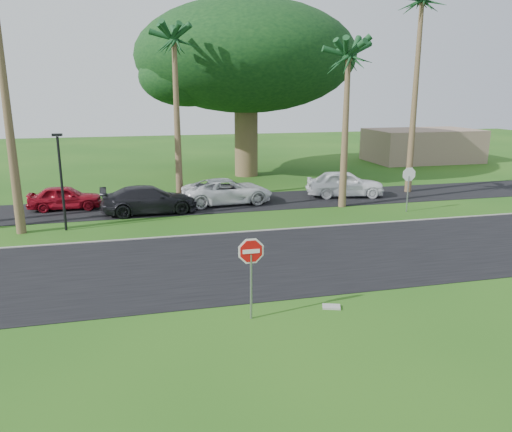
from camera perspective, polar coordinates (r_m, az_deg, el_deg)
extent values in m
plane|color=#194812|center=(17.73, -4.39, -7.65)|extent=(120.00, 120.00, 0.00)
cube|color=black|center=(19.58, -5.36, -5.49)|extent=(120.00, 8.00, 0.02)
cube|color=black|center=(29.61, -8.40, 1.22)|extent=(120.00, 5.00, 0.02)
cube|color=gray|center=(23.40, -6.85, -2.18)|extent=(120.00, 0.12, 0.06)
cylinder|color=gray|center=(14.72, -0.56, -8.11)|extent=(0.07, 0.07, 2.00)
cylinder|color=white|center=(14.34, -0.57, -4.04)|extent=(1.05, 0.02, 1.05)
cylinder|color=red|center=(14.34, -0.57, -4.04)|extent=(0.90, 0.02, 0.90)
cube|color=white|center=(14.34, -0.57, -4.04)|extent=(0.50, 0.02, 0.12)
cylinder|color=gray|center=(28.86, 16.94, 2.42)|extent=(0.07, 0.07, 2.00)
cylinder|color=white|center=(28.67, 17.10, 4.57)|extent=(1.05, 0.02, 1.05)
cylinder|color=red|center=(28.67, 17.10, 4.57)|extent=(0.90, 0.02, 0.90)
cube|color=white|center=(28.67, 17.10, 4.57)|extent=(0.50, 0.02, 0.12)
cone|color=brown|center=(25.35, -26.58, 10.85)|extent=(0.44, 0.44, 11.50)
cone|color=brown|center=(30.42, -9.01, 10.57)|extent=(0.44, 0.44, 9.50)
cone|color=brown|center=(28.80, 10.15, 9.33)|extent=(0.44, 0.44, 8.50)
cone|color=brown|center=(34.15, 17.68, 12.57)|extent=(0.44, 0.44, 12.00)
cylinder|color=brown|center=(39.38, -1.13, 8.97)|extent=(1.80, 1.80, 6.00)
ellipsoid|color=black|center=(39.29, -1.17, 17.72)|extent=(16.50, 16.50, 8.25)
cylinder|color=black|center=(25.36, -21.31, 3.38)|extent=(0.12, 0.12, 4.50)
cube|color=black|center=(25.07, -21.79, 8.62)|extent=(0.45, 0.25, 0.12)
cube|color=gray|center=(50.19, 18.47, 7.67)|extent=(10.00, 6.00, 3.00)
imported|color=maroon|center=(30.20, -20.98, 1.97)|extent=(3.98, 1.60, 1.36)
imported|color=black|center=(27.91, -12.08, 1.81)|extent=(5.27, 2.40, 1.50)
imported|color=white|center=(29.68, -3.26, 2.82)|extent=(5.50, 2.84, 1.48)
imported|color=white|center=(32.13, 10.13, 3.65)|extent=(5.13, 2.86, 1.65)
cube|color=gray|center=(15.96, 8.61, -10.22)|extent=(0.63, 0.51, 0.06)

